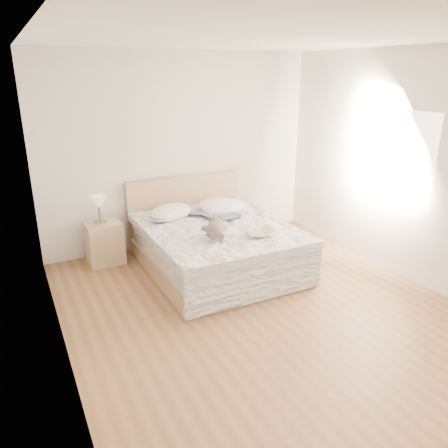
{
  "coord_description": "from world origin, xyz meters",
  "views": [
    {
      "loc": [
        -2.25,
        -3.53,
        2.42
      ],
      "look_at": [
        0.07,
        1.05,
        0.62
      ],
      "focal_mm": 35.0,
      "sensor_mm": 36.0,
      "label": 1
    }
  ],
  "objects": [
    {
      "name": "floor",
      "position": [
        0.0,
        0.0,
        0.0
      ],
      "size": [
        4.0,
        4.5,
        0.0
      ],
      "primitive_type": "cube",
      "color": "brown",
      "rests_on": "ground"
    },
    {
      "name": "ceiling",
      "position": [
        0.0,
        0.0,
        2.7
      ],
      "size": [
        4.0,
        4.5,
        0.0
      ],
      "primitive_type": "cube",
      "color": "white",
      "rests_on": "ground"
    },
    {
      "name": "wall_back",
      "position": [
        0.0,
        2.25,
        1.35
      ],
      "size": [
        4.0,
        0.02,
        2.7
      ],
      "primitive_type": "cube",
      "color": "silver",
      "rests_on": "ground"
    },
    {
      "name": "wall_left",
      "position": [
        -2.0,
        0.0,
        1.35
      ],
      "size": [
        0.02,
        4.5,
        2.7
      ],
      "primitive_type": "cube",
      "color": "silver",
      "rests_on": "ground"
    },
    {
      "name": "wall_right",
      "position": [
        2.0,
        0.0,
        1.35
      ],
      "size": [
        0.02,
        4.5,
        2.7
      ],
      "primitive_type": "cube",
      "color": "silver",
      "rests_on": "ground"
    },
    {
      "name": "window",
      "position": [
        1.99,
        0.3,
        1.45
      ],
      "size": [
        0.02,
        1.3,
        1.1
      ],
      "primitive_type": "cube",
      "color": "white",
      "rests_on": "wall_right"
    },
    {
      "name": "bed",
      "position": [
        0.0,
        1.19,
        0.31
      ],
      "size": [
        1.72,
        2.14,
        1.0
      ],
      "color": "tan",
      "rests_on": "floor"
    },
    {
      "name": "nightstand",
      "position": [
        -1.23,
        1.97,
        0.28
      ],
      "size": [
        0.46,
        0.41,
        0.56
      ],
      "primitive_type": "cube",
      "rotation": [
        0.0,
        0.0,
        0.02
      ],
      "color": "tan",
      "rests_on": "floor"
    },
    {
      "name": "table_lamp",
      "position": [
        -1.26,
        1.98,
        0.82
      ],
      "size": [
        0.29,
        0.29,
        0.36
      ],
      "color": "#4D4843",
      "rests_on": "nightstand"
    },
    {
      "name": "pillow_left",
      "position": [
        -0.38,
        1.74,
        0.64
      ],
      "size": [
        0.81,
        0.73,
        0.2
      ],
      "primitive_type": "ellipsoid",
      "rotation": [
        0.0,
        0.0,
        0.5
      ],
      "color": "white",
      "rests_on": "bed"
    },
    {
      "name": "pillow_middle",
      "position": [
        0.33,
        1.78,
        0.64
      ],
      "size": [
        0.58,
        0.41,
        0.17
      ],
      "primitive_type": "ellipsoid",
      "rotation": [
        0.0,
        0.0,
        -0.0
      ],
      "color": "white",
      "rests_on": "bed"
    },
    {
      "name": "pillow_right",
      "position": [
        0.37,
        1.62,
        0.64
      ],
      "size": [
        0.77,
        0.62,
        0.2
      ],
      "primitive_type": "ellipsoid",
      "rotation": [
        0.0,
        0.0,
        0.23
      ],
      "color": "white",
      "rests_on": "bed"
    },
    {
      "name": "blouse",
      "position": [
        0.17,
        1.47,
        0.63
      ],
      "size": [
        0.78,
        0.81,
        0.03
      ],
      "primitive_type": null,
      "rotation": [
        0.0,
        0.0,
        0.23
      ],
      "color": "#334460",
      "rests_on": "bed"
    },
    {
      "name": "photo_book",
      "position": [
        -0.55,
        1.57,
        0.63
      ],
      "size": [
        0.38,
        0.3,
        0.03
      ],
      "primitive_type": "cube",
      "rotation": [
        0.0,
        0.0,
        0.23
      ],
      "color": "white",
      "rests_on": "bed"
    },
    {
      "name": "childrens_book",
      "position": [
        0.32,
        0.57,
        0.63
      ],
      "size": [
        0.4,
        0.31,
        0.02
      ],
      "primitive_type": "cube",
      "rotation": [
        0.0,
        0.0,
        -0.2
      ],
      "color": "#FCF3C7",
      "rests_on": "bed"
    },
    {
      "name": "teddy_bear",
      "position": [
        -0.23,
        0.68,
        0.65
      ],
      "size": [
        0.38,
        0.45,
        0.2
      ],
      "primitive_type": null,
      "rotation": [
        0.0,
        0.0,
        -0.36
      ],
      "color": "#66594E",
      "rests_on": "bed"
    }
  ]
}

